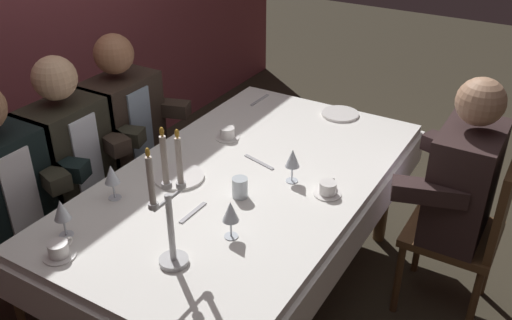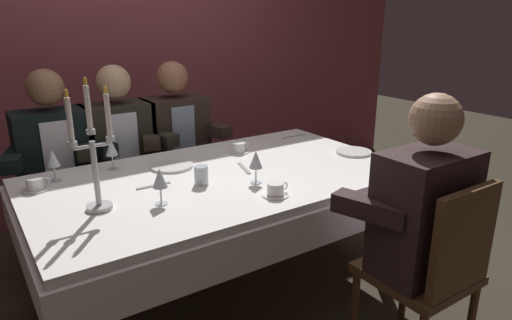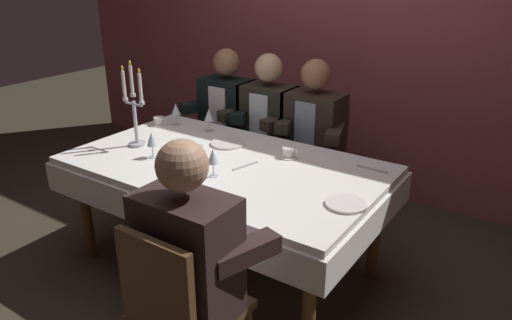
# 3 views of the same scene
# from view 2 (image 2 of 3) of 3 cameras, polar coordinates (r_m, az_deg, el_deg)

# --- Properties ---
(ground_plane) EXTENTS (12.00, 12.00, 0.00)m
(ground_plane) POSITION_cam_2_polar(r_m,az_deg,el_deg) (2.69, -4.03, -16.83)
(ground_plane) COLOR #373123
(back_wall) EXTENTS (6.00, 0.12, 2.70)m
(back_wall) POSITION_cam_2_polar(r_m,az_deg,el_deg) (3.76, -17.75, 14.29)
(back_wall) COLOR #91424A
(back_wall) RESTS_ON ground_plane
(dining_table) EXTENTS (1.94, 1.14, 0.74)m
(dining_table) POSITION_cam_2_polar(r_m,az_deg,el_deg) (2.39, -4.35, -4.49)
(dining_table) COLOR white
(dining_table) RESTS_ON ground_plane
(candelabra) EXTENTS (0.19, 0.11, 0.56)m
(candelabra) POSITION_cam_2_polar(r_m,az_deg,el_deg) (1.97, -19.75, 0.17)
(candelabra) COLOR silver
(candelabra) RESTS_ON dining_table
(dinner_plate_0) EXTENTS (0.21, 0.21, 0.01)m
(dinner_plate_0) POSITION_cam_2_polar(r_m,az_deg,el_deg) (2.77, 12.21, 1.01)
(dinner_plate_0) COLOR white
(dinner_plate_0) RESTS_ON dining_table
(dinner_plate_1) EXTENTS (0.23, 0.23, 0.01)m
(dinner_plate_1) POSITION_cam_2_polar(r_m,az_deg,el_deg) (2.50, -10.60, -0.72)
(dinner_plate_1) COLOR white
(dinner_plate_1) RESTS_ON dining_table
(wine_glass_0) EXTENTS (0.07, 0.07, 0.16)m
(wine_glass_0) POSITION_cam_2_polar(r_m,az_deg,el_deg) (2.43, -24.27, 0.15)
(wine_glass_0) COLOR silver
(wine_glass_0) RESTS_ON dining_table
(wine_glass_1) EXTENTS (0.07, 0.07, 0.16)m
(wine_glass_1) POSITION_cam_2_polar(r_m,az_deg,el_deg) (2.51, -17.76, 1.37)
(wine_glass_1) COLOR silver
(wine_glass_1) RESTS_ON dining_table
(wine_glass_2) EXTENTS (0.07, 0.07, 0.16)m
(wine_glass_2) POSITION_cam_2_polar(r_m,az_deg,el_deg) (1.98, -12.03, -2.36)
(wine_glass_2) COLOR silver
(wine_glass_2) RESTS_ON dining_table
(wine_glass_3) EXTENTS (0.07, 0.07, 0.16)m
(wine_glass_3) POSITION_cam_2_polar(r_m,az_deg,el_deg) (2.19, -0.02, -0.04)
(wine_glass_3) COLOR silver
(wine_glass_3) RESTS_ON dining_table
(water_tumbler_0) EXTENTS (0.07, 0.07, 0.09)m
(water_tumbler_0) POSITION_cam_2_polar(r_m,az_deg,el_deg) (2.21, -6.93, -1.91)
(water_tumbler_0) COLOR silver
(water_tumbler_0) RESTS_ON dining_table
(coffee_cup_0) EXTENTS (0.13, 0.12, 0.06)m
(coffee_cup_0) POSITION_cam_2_polar(r_m,az_deg,el_deg) (2.71, -2.17, 1.50)
(coffee_cup_0) COLOR white
(coffee_cup_0) RESTS_ON dining_table
(coffee_cup_1) EXTENTS (0.13, 0.12, 0.06)m
(coffee_cup_1) POSITION_cam_2_polar(r_m,az_deg,el_deg) (2.37, -26.07, -2.81)
(coffee_cup_1) COLOR white
(coffee_cup_1) RESTS_ON dining_table
(coffee_cup_2) EXTENTS (0.13, 0.12, 0.06)m
(coffee_cup_2) POSITION_cam_2_polar(r_m,az_deg,el_deg) (2.07, 2.49, -3.80)
(coffee_cup_2) COLOR white
(coffee_cup_2) RESTS_ON dining_table
(fork_0) EXTENTS (0.17, 0.02, 0.01)m
(fork_0) POSITION_cam_2_polar(r_m,az_deg,el_deg) (2.24, -12.81, -3.18)
(fork_0) COLOR #B7B7BC
(fork_0) RESTS_ON dining_table
(knife_1) EXTENTS (0.19, 0.02, 0.01)m
(knife_1) POSITION_cam_2_polar(r_m,az_deg,el_deg) (3.08, 4.84, 2.99)
(knife_1) COLOR #B7B7BC
(knife_1) RESTS_ON dining_table
(knife_2) EXTENTS (0.07, 0.19, 0.01)m
(knife_2) POSITION_cam_2_polar(r_m,az_deg,el_deg) (2.43, -1.50, -1.02)
(knife_2) COLOR #B7B7BC
(knife_2) RESTS_ON dining_table
(seated_diner_0) EXTENTS (0.63, 0.48, 1.24)m
(seated_diner_0) POSITION_cam_2_polar(r_m,az_deg,el_deg) (2.96, -24.09, 0.70)
(seated_diner_0) COLOR brown
(seated_diner_0) RESTS_ON ground_plane
(seated_diner_1) EXTENTS (0.63, 0.48, 1.24)m
(seated_diner_1) POSITION_cam_2_polar(r_m,az_deg,el_deg) (3.04, -16.88, 1.94)
(seated_diner_1) COLOR brown
(seated_diner_1) RESTS_ON ground_plane
(seated_diner_2) EXTENTS (0.63, 0.48, 1.24)m
(seated_diner_2) POSITION_cam_2_polar(r_m,az_deg,el_deg) (3.17, -10.14, 3.07)
(seated_diner_2) COLOR brown
(seated_diner_2) RESTS_ON ground_plane
(seated_diner_3) EXTENTS (0.63, 0.48, 1.24)m
(seated_diner_3) POSITION_cam_2_polar(r_m,az_deg,el_deg) (2.04, 20.56, -6.21)
(seated_diner_3) COLOR brown
(seated_diner_3) RESTS_ON ground_plane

